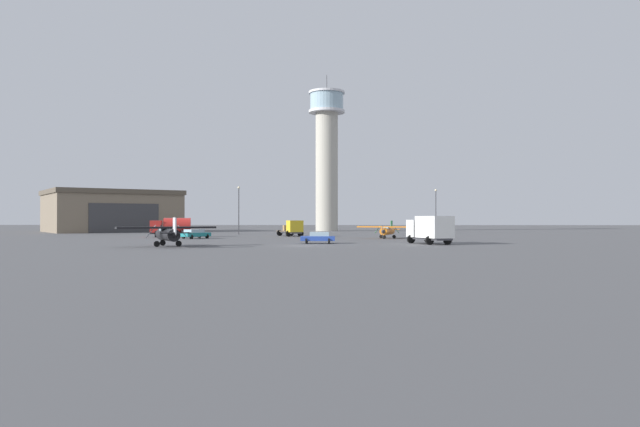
{
  "coord_description": "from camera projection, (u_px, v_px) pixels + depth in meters",
  "views": [
    {
      "loc": [
        4.43,
        -62.68,
        2.95
      ],
      "look_at": [
        1.0,
        26.13,
        3.71
      ],
      "focal_mm": 32.73,
      "sensor_mm": 36.0,
      "label": 1
    }
  ],
  "objects": [
    {
      "name": "ground_plane",
      "position": [
        301.0,
        246.0,
        62.78
      ],
      "size": [
        400.0,
        400.0,
        0.0
      ],
      "primitive_type": "plane",
      "color": "#545456"
    },
    {
      "name": "control_tower",
      "position": [
        327.0,
        151.0,
        138.54
      ],
      "size": [
        8.57,
        8.57,
        37.18
      ],
      "color": "#B2AD9E",
      "rests_on": "ground_plane"
    },
    {
      "name": "hangar",
      "position": [
        111.0,
        211.0,
        129.67
      ],
      "size": [
        34.37,
        33.35,
        9.1
      ],
      "rotation": [
        0.0,
        0.0,
        -0.95
      ],
      "color": "#7A6B56",
      "rests_on": "ground_plane"
    },
    {
      "name": "airplane_orange",
      "position": [
        387.0,
        230.0,
        86.11
      ],
      "size": [
        8.85,
        6.95,
        2.63
      ],
      "rotation": [
        0.0,
        0.0,
        4.42
      ],
      "color": "orange",
      "rests_on": "ground_plane"
    },
    {
      "name": "airplane_black",
      "position": [
        168.0,
        233.0,
        61.0
      ],
      "size": [
        9.76,
        7.82,
        3.05
      ],
      "rotation": [
        0.0,
        0.0,
        2.07
      ],
      "color": "black",
      "rests_on": "ground_plane"
    },
    {
      "name": "truck_fuel_tanker_red",
      "position": [
        171.0,
        226.0,
        92.65
      ],
      "size": [
        6.57,
        4.08,
        3.04
      ],
      "rotation": [
        0.0,
        0.0,
        3.36
      ],
      "color": "#38383D",
      "rests_on": "ground_plane"
    },
    {
      "name": "truck_box_white",
      "position": [
        430.0,
        229.0,
        67.3
      ],
      "size": [
        4.85,
        7.19,
        3.23
      ],
      "rotation": [
        0.0,
        0.0,
        1.94
      ],
      "color": "#38383D",
      "rests_on": "ground_plane"
    },
    {
      "name": "truck_flatbed_yellow",
      "position": [
        292.0,
        229.0,
        96.25
      ],
      "size": [
        5.04,
        7.24,
        2.63
      ],
      "rotation": [
        0.0,
        0.0,
        5.15
      ],
      "color": "#38383D",
      "rests_on": "ground_plane"
    },
    {
      "name": "car_blue",
      "position": [
        318.0,
        237.0,
        68.78
      ],
      "size": [
        4.03,
        2.34,
        1.37
      ],
      "rotation": [
        0.0,
        0.0,
        3.14
      ],
      "color": "#2847A8",
      "rests_on": "ground_plane"
    },
    {
      "name": "car_teal",
      "position": [
        195.0,
        234.0,
        85.19
      ],
      "size": [
        4.05,
        4.84,
        1.37
      ],
      "rotation": [
        0.0,
        0.0,
        0.99
      ],
      "color": "teal",
      "rests_on": "ground_plane"
    },
    {
      "name": "light_post_west",
      "position": [
        239.0,
        206.0,
        107.81
      ],
      "size": [
        0.44,
        0.44,
        8.9
      ],
      "color": "#38383D",
      "rests_on": "ground_plane"
    },
    {
      "name": "light_post_east",
      "position": [
        436.0,
        207.0,
        114.38
      ],
      "size": [
        0.44,
        0.44,
        8.74
      ],
      "color": "#38383D",
      "rests_on": "ground_plane"
    }
  ]
}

